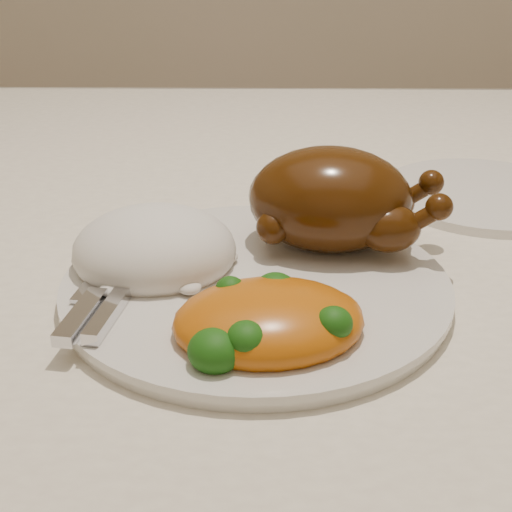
{
  "coord_description": "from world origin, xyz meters",
  "views": [
    {
      "loc": [
        -0.08,
        -0.68,
        1.04
      ],
      "look_at": [
        -0.09,
        -0.19,
        0.8
      ],
      "focal_mm": 50.0,
      "sensor_mm": 36.0,
      "label": 1
    }
  ],
  "objects_px": {
    "dining_table": "(343,290)",
    "roast_chicken": "(335,200)",
    "dinner_plate": "(256,286)",
    "side_plate": "(485,194)"
  },
  "relations": [
    {
      "from": "dining_table",
      "to": "roast_chicken",
      "type": "xyz_separation_m",
      "value": [
        -0.03,
        -0.13,
        0.16
      ]
    },
    {
      "from": "dinner_plate",
      "to": "roast_chicken",
      "type": "distance_m",
      "value": 0.1
    },
    {
      "from": "side_plate",
      "to": "roast_chicken",
      "type": "distance_m",
      "value": 0.23
    },
    {
      "from": "dining_table",
      "to": "roast_chicken",
      "type": "bearing_deg",
      "value": -101.78
    },
    {
      "from": "dining_table",
      "to": "side_plate",
      "type": "relative_size",
      "value": 7.73
    },
    {
      "from": "dinner_plate",
      "to": "roast_chicken",
      "type": "height_order",
      "value": "roast_chicken"
    },
    {
      "from": "dinner_plate",
      "to": "side_plate",
      "type": "bearing_deg",
      "value": 41.43
    },
    {
      "from": "dinner_plate",
      "to": "roast_chicken",
      "type": "xyz_separation_m",
      "value": [
        0.06,
        0.06,
        0.05
      ]
    },
    {
      "from": "side_plate",
      "to": "dinner_plate",
      "type": "bearing_deg",
      "value": -138.57
    },
    {
      "from": "side_plate",
      "to": "roast_chicken",
      "type": "xyz_separation_m",
      "value": [
        -0.17,
        -0.14,
        0.05
      ]
    }
  ]
}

